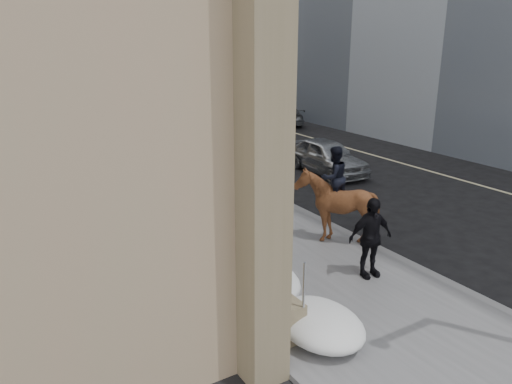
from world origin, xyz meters
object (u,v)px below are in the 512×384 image
Objects in this scene: mounted_horse_right at (336,203)px; car_silver at (326,156)px; car_grey at (284,115)px; pedestrian at (370,238)px; mounted_horse_left at (178,194)px.

mounted_horse_right is 0.63× the size of car_silver.
car_grey is at bearing -120.93° from mounted_horse_right.
car_grey is (10.48, 19.12, -0.48)m from pedestrian.
mounted_horse_left is at bearing -159.26° from car_silver.
car_grey is at bearing -150.67° from mounted_horse_left.
car_silver is at bearing -127.96° from mounted_horse_right.
pedestrian is at bearing -121.04° from car_silver.
pedestrian is 0.46× the size of car_grey.
pedestrian is 9.75m from car_silver.
mounted_horse_left is 0.95× the size of mounted_horse_right.
pedestrian is at bearing 98.38° from mounted_horse_left.
mounted_horse_right reaches higher than car_silver.
mounted_horse_right is at bearing 77.74° from car_grey.
mounted_horse_left reaches higher than car_grey.
mounted_horse_right is 0.63× the size of car_grey.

